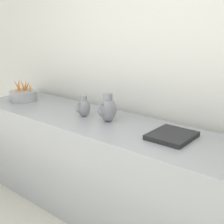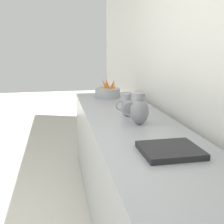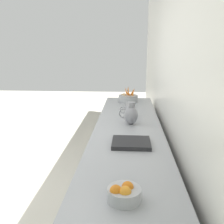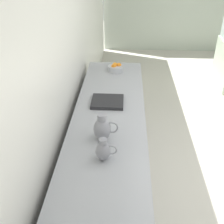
# 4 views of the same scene
# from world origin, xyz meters

# --- Properties ---
(tile_wall_left) EXTENTS (0.10, 8.55, 3.00)m
(tile_wall_left) POSITION_xyz_m (-1.95, 0.32, 1.50)
(tile_wall_left) COLOR white
(tile_wall_left) RESTS_ON ground_plane
(prep_counter) EXTENTS (0.73, 3.36, 0.92)m
(prep_counter) POSITION_xyz_m (-1.48, -0.18, 0.46)
(prep_counter) COLOR #9EA0A5
(prep_counter) RESTS_ON ground_plane
(orange_bowl) EXTENTS (0.19, 0.19, 0.11)m
(orange_bowl) POSITION_xyz_m (-1.46, 1.19, 0.96)
(orange_bowl) COLOR #ADAFB5
(orange_bowl) RESTS_ON prep_counter
(metal_pitcher_tall) EXTENTS (0.21, 0.15, 0.25)m
(metal_pitcher_tall) POSITION_xyz_m (-1.50, -0.31, 1.03)
(metal_pitcher_tall) COLOR gray
(metal_pitcher_tall) RESTS_ON prep_counter
(metal_pitcher_short) EXTENTS (0.17, 0.12, 0.20)m
(metal_pitcher_short) POSITION_xyz_m (-1.48, -0.57, 1.01)
(metal_pitcher_short) COLOR gray
(metal_pitcher_short) RESTS_ON prep_counter
(counter_sink_basin) EXTENTS (0.34, 0.30, 0.04)m
(counter_sink_basin) POSITION_xyz_m (-1.51, 0.33, 0.93)
(counter_sink_basin) COLOR #232326
(counter_sink_basin) RESTS_ON prep_counter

